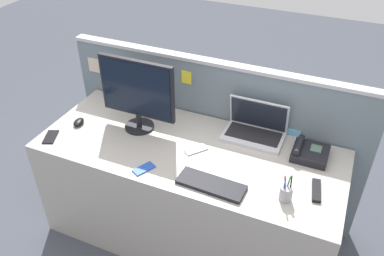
{
  "coord_description": "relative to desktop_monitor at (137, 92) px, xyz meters",
  "views": [
    {
      "loc": [
        0.78,
        -1.75,
        2.26
      ],
      "look_at": [
        0.0,
        0.05,
        0.88
      ],
      "focal_mm": 37.14,
      "sensor_mm": 36.0,
      "label": 1
    }
  ],
  "objects": [
    {
      "name": "pen_cup",
      "position": [
        1.02,
        -0.28,
        -0.22
      ],
      "size": [
        0.07,
        0.07,
        0.17
      ],
      "color": "#99999E",
      "rests_on": "desk"
    },
    {
      "name": "desk",
      "position": [
        0.39,
        -0.08,
        -0.64
      ],
      "size": [
        1.88,
        0.76,
        0.76
      ],
      "primitive_type": "cube",
      "color": "#ADA89E",
      "rests_on": "ground_plane"
    },
    {
      "name": "laptop",
      "position": [
        0.72,
        0.21,
        -0.2
      ],
      "size": [
        0.38,
        0.24,
        0.24
      ],
      "color": "silver",
      "rests_on": "desk"
    },
    {
      "name": "desktop_monitor",
      "position": [
        0.0,
        0.0,
        0.0
      ],
      "size": [
        0.5,
        0.19,
        0.48
      ],
      "color": "black",
      "rests_on": "desk"
    },
    {
      "name": "cubicle_divider",
      "position": [
        0.39,
        0.34,
        -0.44
      ],
      "size": [
        2.11,
        0.08,
        1.16
      ],
      "color": "slate",
      "rests_on": "ground_plane"
    },
    {
      "name": "desk_phone",
      "position": [
        1.07,
        0.13,
        -0.23
      ],
      "size": [
        0.21,
        0.2,
        0.09
      ],
      "color": "black",
      "rests_on": "desk"
    },
    {
      "name": "cell_phone_silver_slab",
      "position": [
        0.43,
        -0.08,
        -0.26
      ],
      "size": [
        0.13,
        0.15,
        0.01
      ],
      "primitive_type": "cube",
      "rotation": [
        0.0,
        0.0,
        -0.68
      ],
      "color": "#B7BAC1",
      "rests_on": "desk"
    },
    {
      "name": "tv_remote",
      "position": [
        1.16,
        -0.16,
        -0.25
      ],
      "size": [
        0.07,
        0.17,
        0.02
      ],
      "primitive_type": "cube",
      "rotation": [
        0.0,
        0.0,
        0.16
      ],
      "color": "black",
      "rests_on": "desk"
    },
    {
      "name": "ground_plane",
      "position": [
        0.39,
        -0.08,
        -1.02
      ],
      "size": [
        10.0,
        10.0,
        0.0
      ],
      "primitive_type": "plane",
      "color": "#424751"
    },
    {
      "name": "cell_phone_blue_case",
      "position": [
        0.23,
        -0.36,
        -0.26
      ],
      "size": [
        0.11,
        0.14,
        0.01
      ],
      "primitive_type": "cube",
      "rotation": [
        0.0,
        0.0,
        -0.48
      ],
      "color": "blue",
      "rests_on": "desk"
    },
    {
      "name": "cell_phone_black_slab",
      "position": [
        -0.46,
        -0.33,
        -0.26
      ],
      "size": [
        0.12,
        0.15,
        0.01
      ],
      "primitive_type": "cube",
      "rotation": [
        0.0,
        0.0,
        0.4
      ],
      "color": "black",
      "rests_on": "desk"
    },
    {
      "name": "keyboard_main",
      "position": [
        0.63,
        -0.34,
        -0.25
      ],
      "size": [
        0.38,
        0.15,
        0.02
      ],
      "primitive_type": "cube",
      "rotation": [
        0.0,
        0.0,
        -0.04
      ],
      "color": "black",
      "rests_on": "desk"
    },
    {
      "name": "computer_mouse_right_hand",
      "position": [
        -0.39,
        -0.14,
        -0.25
      ],
      "size": [
        0.08,
        0.11,
        0.03
      ],
      "primitive_type": "ellipsoid",
      "rotation": [
        0.0,
        0.0,
        0.23
      ],
      "color": "black",
      "rests_on": "desk"
    }
  ]
}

